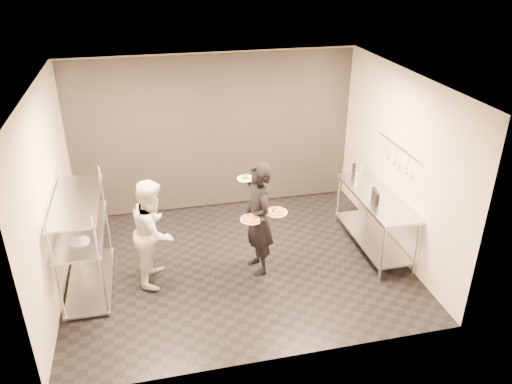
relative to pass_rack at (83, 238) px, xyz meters
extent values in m
cube|color=black|center=(2.15, 0.00, -0.77)|extent=(5.00, 4.00, 0.00)
cube|color=white|center=(2.15, 0.00, 2.03)|extent=(5.00, 4.00, 0.00)
cube|color=silver|center=(2.15, 2.00, 0.63)|extent=(5.00, 0.00, 2.80)
cube|color=silver|center=(2.15, -2.00, 0.63)|extent=(5.00, 0.00, 2.80)
cube|color=silver|center=(-0.35, 0.00, 0.63)|extent=(0.00, 4.00, 2.80)
cube|color=silver|center=(4.65, 0.00, 0.63)|extent=(0.00, 4.00, 2.80)
cube|color=white|center=(2.15, 1.97, 0.63)|extent=(4.90, 0.04, 2.74)
cylinder|color=silver|center=(-0.27, -0.77, -0.02)|extent=(0.04, 0.04, 1.50)
cylinder|color=silver|center=(-0.27, 0.77, -0.02)|extent=(0.04, 0.04, 1.50)
cylinder|color=silver|center=(0.27, -0.77, -0.02)|extent=(0.04, 0.04, 1.50)
cylinder|color=silver|center=(0.27, 0.77, -0.02)|extent=(0.04, 0.04, 1.50)
cube|color=#A8ACB2|center=(0.00, 0.00, -0.72)|extent=(0.60, 1.60, 0.03)
cube|color=#A8ACB2|center=(0.00, 0.00, 0.13)|extent=(0.60, 1.60, 0.03)
cube|color=#A8ACB2|center=(0.00, 0.00, 0.58)|extent=(0.60, 1.60, 0.03)
cylinder|color=silver|center=(0.00, -0.35, 0.16)|extent=(0.26, 0.26, 0.01)
cylinder|color=silver|center=(0.00, 0.10, 0.16)|extent=(0.26, 0.26, 0.01)
cylinder|color=silver|center=(4.07, -0.86, -0.32)|extent=(0.04, 0.04, 0.90)
cylinder|color=silver|center=(4.07, 0.86, -0.32)|extent=(0.04, 0.04, 0.90)
cylinder|color=silver|center=(4.59, -0.86, -0.32)|extent=(0.04, 0.04, 0.90)
cylinder|color=silver|center=(4.59, 0.86, -0.32)|extent=(0.04, 0.04, 0.90)
cube|color=#A8ACB2|center=(4.33, 0.00, -0.59)|extent=(0.57, 1.71, 0.03)
cube|color=#A8ACB2|center=(4.33, 0.00, 0.13)|extent=(0.60, 1.80, 0.04)
cylinder|color=silver|center=(4.59, 0.00, 0.93)|extent=(0.02, 1.20, 0.02)
cylinder|color=silver|center=(4.57, -0.35, 0.80)|extent=(0.01, 0.01, 0.22)
sphere|color=silver|center=(4.57, -0.35, 0.67)|extent=(0.07, 0.07, 0.07)
cylinder|color=silver|center=(4.57, 0.00, 0.80)|extent=(0.01, 0.01, 0.22)
sphere|color=silver|center=(4.57, 0.00, 0.67)|extent=(0.07, 0.07, 0.07)
cylinder|color=silver|center=(4.57, 0.35, 0.80)|extent=(0.01, 0.01, 0.22)
sphere|color=silver|center=(4.57, 0.35, 0.67)|extent=(0.07, 0.07, 0.07)
imported|color=black|center=(2.42, -0.19, 0.09)|extent=(0.49, 0.67, 1.71)
imported|color=silver|center=(0.95, -0.06, 0.01)|extent=(0.75, 0.87, 1.56)
cylinder|color=silver|center=(2.27, -0.43, 0.24)|extent=(0.31, 0.31, 0.01)
cylinder|color=#B88B42|center=(2.27, -0.43, 0.25)|extent=(0.27, 0.27, 0.02)
cylinder|color=red|center=(2.27, -0.43, 0.26)|extent=(0.24, 0.24, 0.01)
sphere|color=#1E5914|center=(2.27, -0.43, 0.27)|extent=(0.04, 0.04, 0.04)
cylinder|color=silver|center=(2.63, -0.40, 0.29)|extent=(0.31, 0.31, 0.01)
cylinder|color=#B88B42|center=(2.63, -0.40, 0.30)|extent=(0.27, 0.27, 0.02)
cylinder|color=red|center=(2.63, -0.40, 0.31)|extent=(0.24, 0.24, 0.01)
sphere|color=#1E5914|center=(2.63, -0.40, 0.32)|extent=(0.04, 0.04, 0.04)
cylinder|color=silver|center=(2.31, 0.12, 0.60)|extent=(0.25, 0.25, 0.01)
ellipsoid|color=#316B1A|center=(2.31, 0.12, 0.63)|extent=(0.13, 0.13, 0.07)
cube|color=black|center=(4.21, -0.18, 0.25)|extent=(0.10, 0.27, 0.19)
cylinder|color=#8F9C90|center=(4.16, 0.39, 0.26)|extent=(0.06, 0.06, 0.22)
cylinder|color=#8F9C90|center=(4.42, 0.80, 0.24)|extent=(0.05, 0.05, 0.18)
cylinder|color=black|center=(4.29, 0.80, 0.25)|extent=(0.06, 0.06, 0.21)
camera|label=1|loc=(1.00, -6.20, 3.61)|focal=35.00mm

